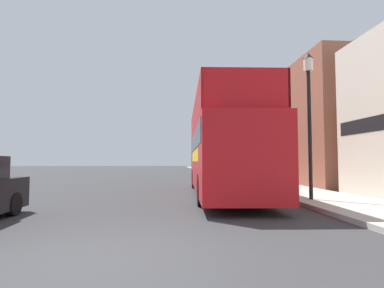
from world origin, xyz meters
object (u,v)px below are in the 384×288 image
(tour_bus, at_px, (222,153))
(lamp_post_second, at_px, (247,131))
(parked_car_ahead_of_bus, at_px, (214,172))
(lamp_post_nearest, at_px, (309,98))

(tour_bus, height_order, lamp_post_second, lamp_post_second)
(parked_car_ahead_of_bus, relative_size, lamp_post_nearest, 0.82)
(tour_bus, distance_m, lamp_post_nearest, 4.35)
(parked_car_ahead_of_bus, distance_m, lamp_post_second, 4.15)
(tour_bus, bearing_deg, lamp_post_nearest, -45.44)
(tour_bus, height_order, lamp_post_nearest, lamp_post_nearest)
(tour_bus, bearing_deg, parked_car_ahead_of_bus, 86.70)
(lamp_post_nearest, bearing_deg, tour_bus, 131.91)
(parked_car_ahead_of_bus, height_order, lamp_post_second, lamp_post_second)
(tour_bus, height_order, parked_car_ahead_of_bus, tour_bus)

